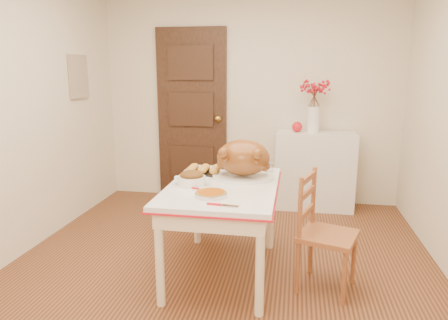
% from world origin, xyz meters
% --- Properties ---
extents(floor, '(3.50, 4.00, 0.00)m').
position_xyz_m(floor, '(0.00, 0.00, 0.00)').
color(floor, '#412212').
rests_on(floor, ground).
extents(wall_back, '(3.50, 0.00, 2.50)m').
position_xyz_m(wall_back, '(0.00, 2.00, 1.25)').
color(wall_back, beige).
rests_on(wall_back, ground).
extents(wall_front, '(3.50, 0.00, 2.50)m').
position_xyz_m(wall_front, '(0.00, -2.00, 1.25)').
color(wall_front, beige).
rests_on(wall_front, ground).
extents(wall_left, '(0.00, 4.00, 2.50)m').
position_xyz_m(wall_left, '(-1.75, 0.00, 1.25)').
color(wall_left, beige).
rests_on(wall_left, ground).
extents(door_back, '(0.85, 0.06, 2.06)m').
position_xyz_m(door_back, '(-0.70, 1.97, 1.03)').
color(door_back, '#402518').
rests_on(door_back, ground).
extents(photo_board, '(0.03, 0.35, 0.45)m').
position_xyz_m(photo_board, '(-1.73, 1.20, 1.50)').
color(photo_board, beige).
rests_on(photo_board, ground).
extents(sideboard, '(0.88, 0.39, 0.88)m').
position_xyz_m(sideboard, '(0.78, 1.78, 0.44)').
color(sideboard, silver).
rests_on(sideboard, floor).
extents(kitchen_table, '(0.83, 1.21, 0.73)m').
position_xyz_m(kitchen_table, '(0.02, 0.06, 0.36)').
color(kitchen_table, white).
rests_on(kitchen_table, floor).
extents(chair_oak, '(0.48, 0.48, 0.86)m').
position_xyz_m(chair_oak, '(0.81, -0.03, 0.43)').
color(chair_oak, '#9C5A30').
rests_on(chair_oak, floor).
extents(berry_vase, '(0.31, 0.31, 0.60)m').
position_xyz_m(berry_vase, '(0.74, 1.78, 1.18)').
color(berry_vase, white).
rests_on(berry_vase, sideboard).
extents(apple, '(0.12, 0.12, 0.12)m').
position_xyz_m(apple, '(0.57, 1.78, 0.94)').
color(apple, red).
rests_on(apple, sideboard).
extents(turkey_platter, '(0.50, 0.40, 0.31)m').
position_xyz_m(turkey_platter, '(0.15, 0.26, 0.88)').
color(turkey_platter, brown).
rests_on(turkey_platter, kitchen_table).
extents(pumpkin_pie, '(0.25, 0.25, 0.05)m').
position_xyz_m(pumpkin_pie, '(-0.00, -0.23, 0.75)').
color(pumpkin_pie, '#A74A08').
rests_on(pumpkin_pie, kitchen_table).
extents(stuffing_dish, '(0.29, 0.24, 0.10)m').
position_xyz_m(stuffing_dish, '(-0.21, 0.02, 0.78)').
color(stuffing_dish, brown).
rests_on(stuffing_dish, kitchen_table).
extents(rolls_tray, '(0.33, 0.30, 0.07)m').
position_xyz_m(rolls_tray, '(-0.19, 0.34, 0.76)').
color(rolls_tray, '#C2872D').
rests_on(rolls_tray, kitchen_table).
extents(pie_server, '(0.22, 0.08, 0.01)m').
position_xyz_m(pie_server, '(0.11, -0.42, 0.73)').
color(pie_server, silver).
rests_on(pie_server, kitchen_table).
extents(carving_knife, '(0.24, 0.15, 0.01)m').
position_xyz_m(carving_knife, '(-0.10, -0.11, 0.73)').
color(carving_knife, silver).
rests_on(carving_knife, kitchen_table).
extents(drinking_glass, '(0.07, 0.07, 0.12)m').
position_xyz_m(drinking_glass, '(0.08, 0.51, 0.78)').
color(drinking_glass, white).
rests_on(drinking_glass, kitchen_table).
extents(shaker_pair, '(0.08, 0.04, 0.08)m').
position_xyz_m(shaker_pair, '(0.34, 0.53, 0.76)').
color(shaker_pair, white).
rests_on(shaker_pair, kitchen_table).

